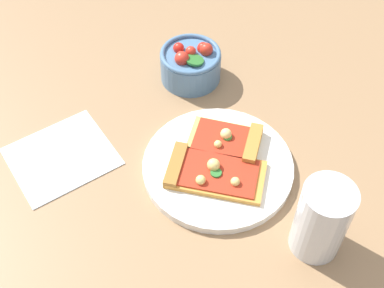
{
  "coord_description": "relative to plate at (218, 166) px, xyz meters",
  "views": [
    {
      "loc": [
        0.24,
        -0.47,
        0.65
      ],
      "look_at": [
        -0.06,
        -0.06,
        0.03
      ],
      "focal_mm": 48.3,
      "sensor_mm": 36.0,
      "label": 1
    }
  ],
  "objects": [
    {
      "name": "pizza_slice_near",
      "position": [
        0.0,
        -0.03,
        0.01
      ],
      "size": [
        0.16,
        0.13,
        0.03
      ],
      "color": "gold",
      "rests_on": "plate"
    },
    {
      "name": "pizza_slice_far",
      "position": [
        -0.01,
        0.04,
        0.01
      ],
      "size": [
        0.13,
        0.11,
        0.02
      ],
      "color": "#E5B256",
      "rests_on": "plate"
    },
    {
      "name": "plate",
      "position": [
        0.0,
        0.0,
        0.0
      ],
      "size": [
        0.23,
        0.23,
        0.01
      ],
      "primitive_type": "cylinder",
      "color": "white",
      "rests_on": "ground_plane"
    },
    {
      "name": "soda_glass",
      "position": [
        0.18,
        -0.03,
        0.05
      ],
      "size": [
        0.07,
        0.07,
        0.12
      ],
      "color": "silver",
      "rests_on": "ground_plane"
    },
    {
      "name": "ground_plane",
      "position": [
        0.01,
        0.06,
        -0.01
      ],
      "size": [
        2.4,
        2.4,
        0.0
      ],
      "primitive_type": "plane",
      "color": "#93704C",
      "rests_on": "ground"
    },
    {
      "name": "paper_napkin",
      "position": [
        -0.22,
        -0.12,
        -0.01
      ],
      "size": [
        0.18,
        0.19,
        0.0
      ],
      "primitive_type": "cube",
      "rotation": [
        0.0,
        0.0,
        -0.36
      ],
      "color": "white",
      "rests_on": "ground_plane"
    },
    {
      "name": "salad_bowl",
      "position": [
        -0.16,
        0.14,
        0.03
      ],
      "size": [
        0.11,
        0.11,
        0.07
      ],
      "color": "#4C7299",
      "rests_on": "ground_plane"
    }
  ]
}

